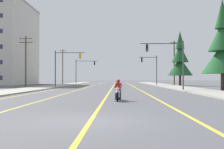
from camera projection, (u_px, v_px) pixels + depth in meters
ground_plane at (87, 121)px, 10.12m from camera, size 400.00×400.00×0.00m
lane_stripe_center at (113, 86)px, 55.10m from camera, size 0.16×100.00×0.01m
lane_stripe_left at (92, 86)px, 55.19m from camera, size 0.16×100.00×0.01m
lane_stripe_right at (133, 86)px, 55.01m from camera, size 0.16×100.00×0.01m
lane_stripe_far_left at (74, 86)px, 55.27m from camera, size 0.16×100.00×0.01m
sidewalk_kerb_right at (173, 87)px, 49.86m from camera, size 4.40×110.00×0.14m
sidewalk_kerb_left at (52, 86)px, 50.35m from camera, size 4.40×110.00×0.14m
motorcycle_with_rider at (118, 92)px, 19.18m from camera, size 0.70×2.19×1.46m
traffic_signal_near_right at (171, 57)px, 34.95m from camera, size 5.36×0.40×6.20m
traffic_signal_near_left at (64, 63)px, 47.38m from camera, size 4.99×0.46×6.20m
traffic_signal_mid_right at (152, 66)px, 57.88m from camera, size 3.70×0.51×6.20m
traffic_signal_mid_left at (82, 68)px, 70.20m from camera, size 5.49×0.57×6.20m
utility_pole_left_near at (26, 60)px, 47.28m from camera, size 2.25×0.26×8.61m
utility_pole_right_far at (174, 62)px, 62.80m from camera, size 1.85×0.26×9.86m
utility_pole_left_far at (63, 66)px, 78.72m from camera, size 1.85×0.26×9.61m
conifer_tree_right_verge_near at (223, 48)px, 35.21m from camera, size 5.23×5.23×11.51m
conifer_tree_right_verge_far at (180, 61)px, 58.35m from camera, size 5.16×5.16×11.37m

